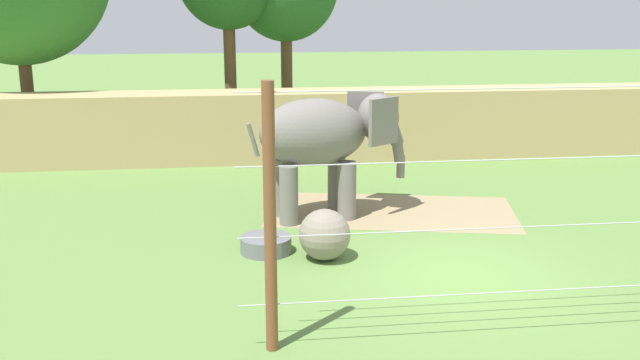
% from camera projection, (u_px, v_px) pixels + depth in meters
% --- Properties ---
extents(ground_plane, '(120.00, 120.00, 0.00)m').
position_uv_depth(ground_plane, '(459.00, 274.00, 14.18)').
color(ground_plane, '#5B7F3D').
extents(dirt_patch, '(6.78, 4.47, 0.01)m').
position_uv_depth(dirt_patch, '(391.00, 211.00, 18.37)').
color(dirt_patch, '#937F5B').
rests_on(dirt_patch, ground).
extents(embankment_wall, '(36.00, 1.80, 2.31)m').
position_uv_depth(embankment_wall, '(361.00, 124.00, 24.41)').
color(embankment_wall, tan).
rests_on(embankment_wall, ground).
extents(elephant, '(4.06, 2.00, 3.04)m').
position_uv_depth(elephant, '(326.00, 137.00, 17.51)').
color(elephant, slate).
rests_on(elephant, ground).
extents(enrichment_ball, '(1.08, 1.08, 1.08)m').
position_uv_depth(enrichment_ball, '(325.00, 235.00, 14.87)').
color(enrichment_ball, gray).
rests_on(enrichment_ball, ground).
extents(cable_fence, '(8.72, 0.19, 4.18)m').
position_uv_depth(cable_fence, '(519.00, 211.00, 11.11)').
color(cable_fence, brown).
rests_on(cable_fence, ground).
extents(water_tub, '(1.10, 1.10, 0.35)m').
position_uv_depth(water_tub, '(266.00, 244.00, 15.37)').
color(water_tub, slate).
rests_on(water_tub, ground).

